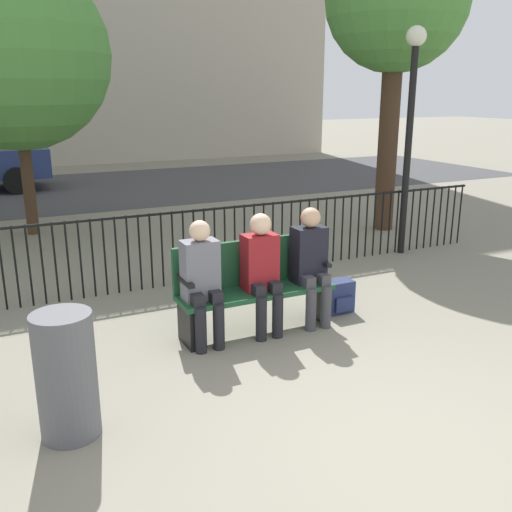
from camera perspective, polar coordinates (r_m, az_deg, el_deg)
The scene contains 12 objects.
ground_plane at distance 4.20m, azimuth 14.48°, elevation -18.65°, with size 80.00×80.00×0.00m, color gray.
park_bench at distance 5.77m, azimuth -0.34°, elevation -2.77°, with size 1.60×0.45×0.92m.
seated_person_0 at distance 5.38m, azimuth -5.42°, elevation -2.13°, with size 0.34×0.39×1.22m.
seated_person_1 at distance 5.61m, azimuth 0.58°, elevation -1.17°, with size 0.34×0.39×1.23m.
seated_person_2 at distance 5.87m, azimuth 5.50°, elevation -0.44°, with size 0.34×0.39×1.24m.
backpack at distance 6.37m, azimuth 8.30°, elevation -4.06°, with size 0.31×0.23×0.36m.
fence_railing at distance 7.23m, azimuth -6.18°, elevation 1.65°, with size 9.01×0.03×0.95m.
tree_0 at distance 10.27m, azimuth 13.90°, elevation 23.41°, with size 2.32×2.32×4.95m.
tree_2 at distance 10.30m, azimuth -23.06°, elevation 18.05°, with size 3.02×3.02×4.43m.
lamp_post at distance 8.62m, azimuth 15.27°, elevation 14.36°, with size 0.28×0.28×3.23m.
street_surface at distance 14.94m, azimuth -16.52°, elevation 6.43°, with size 24.00×6.00×0.01m.
trash_bin at distance 4.25m, azimuth -18.43°, elevation -11.28°, with size 0.42×0.42×0.92m.
Camera 1 is at (-2.34, -2.56, 2.36)m, focal length 40.00 mm.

